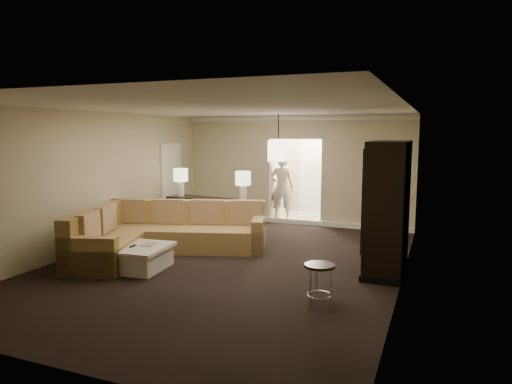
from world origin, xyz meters
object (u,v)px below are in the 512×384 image
at_px(sectional_sofa, 160,234).
at_px(coffee_table, 138,257).
at_px(console_table, 211,213).
at_px(armoire, 387,210).
at_px(person, 282,184).
at_px(drink_table, 320,275).

height_order(sectional_sofa, coffee_table, sectional_sofa).
height_order(sectional_sofa, console_table, sectional_sofa).
xyz_separation_m(armoire, person, (-3.14, 3.68, -0.08)).
distance_m(console_table, armoire, 4.35).
bearing_deg(person, coffee_table, 68.64).
distance_m(sectional_sofa, console_table, 1.86).
height_order(coffee_table, armoire, armoire).
relative_size(console_table, drink_table, 4.18).
bearing_deg(sectional_sofa, coffee_table, -95.39).
xyz_separation_m(coffee_table, person, (0.89, 5.18, 0.78)).
height_order(console_table, drink_table, console_table).
xyz_separation_m(sectional_sofa, armoire, (4.26, 0.47, 0.68)).
distance_m(console_table, person, 2.53).
relative_size(console_table, armoire, 1.02).
height_order(sectional_sofa, drink_table, sectional_sofa).
bearing_deg(sectional_sofa, drink_table, -38.51).
xyz_separation_m(console_table, armoire, (4.09, -1.38, 0.56)).
bearing_deg(drink_table, person, 113.92).
height_order(coffee_table, drink_table, drink_table).
distance_m(coffee_table, person, 5.31).
bearing_deg(armoire, person, 130.48).
height_order(drink_table, person, person).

